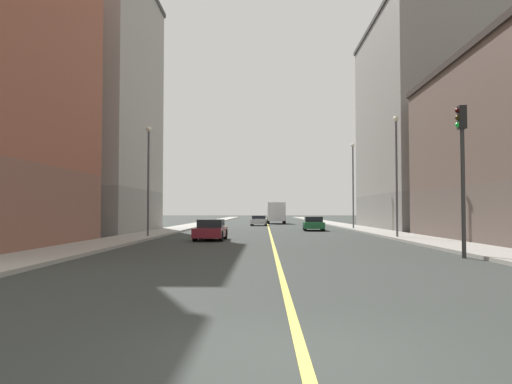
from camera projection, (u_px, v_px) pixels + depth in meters
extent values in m
plane|color=#303532|center=(303.00, 357.00, 5.98)|extent=(400.00, 400.00, 0.00)
cube|color=#9E9B93|center=(348.00, 226.00, 54.78)|extent=(2.94, 168.00, 0.15)
cube|color=#9E9B93|center=(189.00, 226.00, 55.09)|extent=(2.94, 168.00, 0.15)
cube|color=#E5D14C|center=(268.00, 227.00, 54.93)|extent=(0.16, 154.00, 0.01)
cube|color=slate|center=(427.00, 212.00, 48.22)|extent=(10.31, 19.21, 3.42)
cube|color=gray|center=(425.00, 109.00, 48.62)|extent=(10.31, 19.21, 17.15)
cube|color=#3B3937|center=(424.00, 23.00, 48.97)|extent=(10.61, 19.51, 0.40)
cube|color=gray|center=(83.00, 211.00, 40.75)|extent=(10.31, 14.61, 3.58)
cube|color=#9E9993|center=(85.00, 86.00, 41.16)|extent=(10.31, 14.61, 17.60)
cylinder|color=#2D2D2D|center=(463.00, 193.00, 18.64)|extent=(0.16, 0.16, 4.96)
cube|color=black|center=(462.00, 117.00, 18.76)|extent=(0.28, 0.32, 0.90)
sphere|color=#320404|center=(458.00, 110.00, 18.77)|extent=(0.20, 0.20, 0.20)
sphere|color=#352204|center=(458.00, 118.00, 18.76)|extent=(0.20, 0.20, 0.20)
sphere|color=green|center=(458.00, 125.00, 18.75)|extent=(0.20, 0.20, 0.20)
cylinder|color=#4C4C51|center=(397.00, 179.00, 31.67)|extent=(0.14, 0.14, 7.53)
sphere|color=#EAEACC|center=(396.00, 119.00, 31.83)|extent=(0.36, 0.36, 0.36)
cylinder|color=#4C4C51|center=(148.00, 183.00, 32.20)|extent=(0.14, 0.14, 6.95)
sphere|color=#EAEACC|center=(149.00, 129.00, 32.34)|extent=(0.36, 0.36, 0.36)
cylinder|color=#4C4C51|center=(353.00, 187.00, 47.16)|extent=(0.14, 0.14, 7.89)
sphere|color=#EAEACC|center=(353.00, 145.00, 47.32)|extent=(0.36, 0.36, 0.36)
cube|color=silver|center=(259.00, 221.00, 60.23)|extent=(2.05, 4.08, 0.61)
cube|color=black|center=(259.00, 217.00, 60.34)|extent=(1.73, 1.87, 0.40)
cylinder|color=black|center=(253.00, 223.00, 61.51)|extent=(0.25, 0.65, 0.64)
cylinder|color=black|center=(266.00, 223.00, 61.40)|extent=(0.25, 0.65, 0.64)
cylinder|color=black|center=(251.00, 223.00, 59.04)|extent=(0.25, 0.65, 0.64)
cylinder|color=black|center=(265.00, 223.00, 58.93)|extent=(0.25, 0.65, 0.64)
cube|color=#1E6B38|center=(313.00, 225.00, 44.95)|extent=(2.00, 4.48, 0.57)
cube|color=black|center=(313.00, 219.00, 44.92)|extent=(1.67, 2.12, 0.50)
cylinder|color=black|center=(304.00, 227.00, 46.36)|extent=(0.25, 0.65, 0.64)
cylinder|color=black|center=(321.00, 227.00, 46.26)|extent=(0.25, 0.65, 0.64)
cylinder|color=black|center=(305.00, 228.00, 43.64)|extent=(0.25, 0.65, 0.64)
cylinder|color=black|center=(324.00, 228.00, 43.54)|extent=(0.25, 0.65, 0.64)
cube|color=maroon|center=(211.00, 232.00, 30.01)|extent=(1.80, 4.06, 0.57)
cube|color=black|center=(211.00, 223.00, 30.15)|extent=(1.55, 1.77, 0.50)
cylinder|color=black|center=(201.00, 234.00, 31.28)|extent=(0.23, 0.64, 0.64)
cylinder|color=black|center=(225.00, 234.00, 31.22)|extent=(0.23, 0.64, 0.64)
cylinder|color=black|center=(195.00, 236.00, 28.79)|extent=(0.23, 0.64, 0.64)
cylinder|color=black|center=(221.00, 236.00, 28.73)|extent=(0.23, 0.64, 0.64)
cube|color=navy|center=(276.00, 215.00, 72.14)|extent=(2.45, 1.87, 1.83)
cube|color=silver|center=(276.00, 212.00, 68.63)|extent=(2.45, 4.40, 2.55)
cylinder|color=black|center=(268.00, 220.00, 71.79)|extent=(0.30, 0.90, 0.90)
cylinder|color=black|center=(283.00, 220.00, 71.75)|extent=(0.30, 0.90, 0.90)
cylinder|color=black|center=(268.00, 221.00, 67.66)|extent=(0.30, 0.90, 0.90)
cylinder|color=black|center=(285.00, 221.00, 67.62)|extent=(0.30, 0.90, 0.90)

